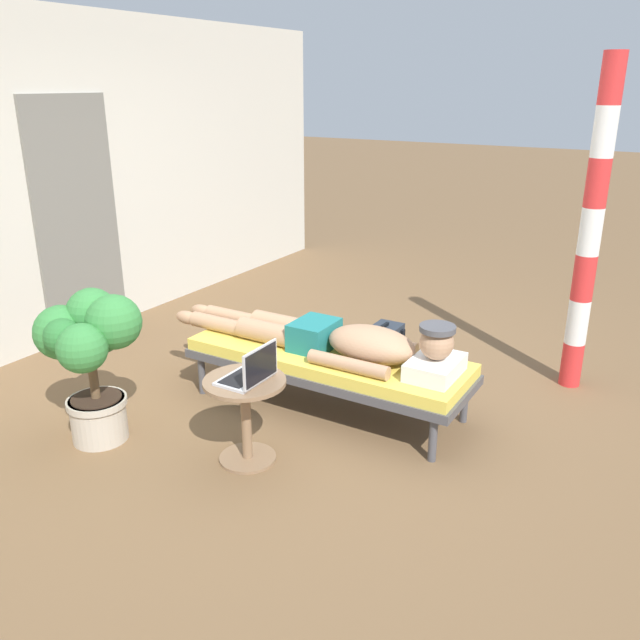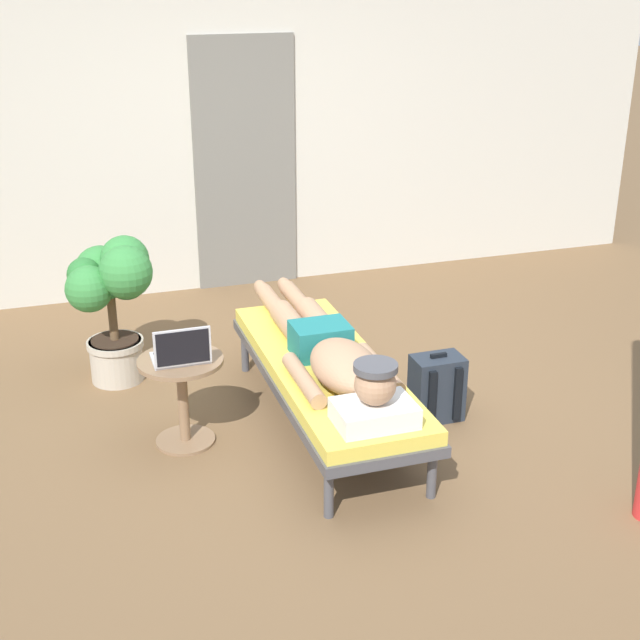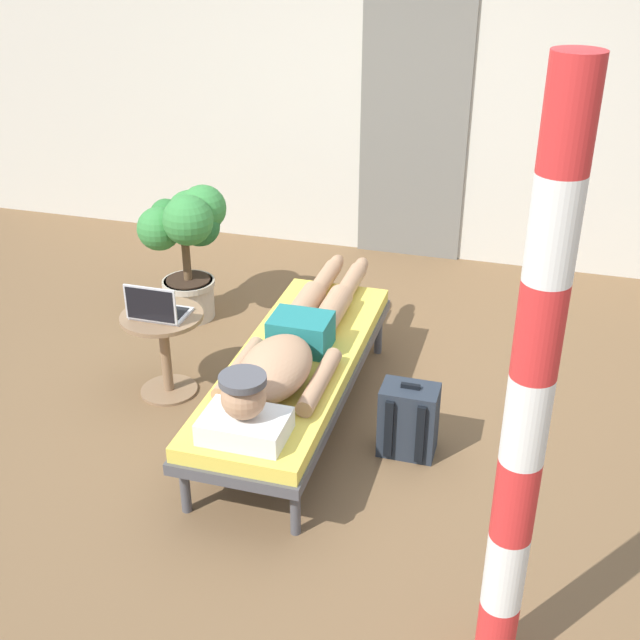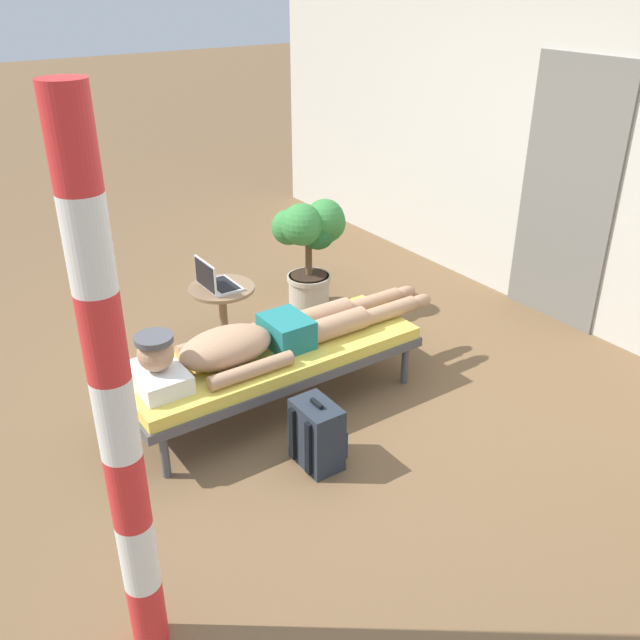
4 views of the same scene
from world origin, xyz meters
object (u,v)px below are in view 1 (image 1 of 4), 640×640
(laptop, at_px, (251,372))
(backpack, at_px, (383,352))
(lounge_chair, at_px, (327,361))
(person_reclining, at_px, (340,340))
(potted_plant, at_px, (90,346))
(porch_post, at_px, (590,231))
(side_table, at_px, (246,406))

(laptop, bearing_deg, backpack, -4.84)
(lounge_chair, height_order, person_reclining, person_reclining)
(person_reclining, xyz_separation_m, potted_plant, (-1.09, 1.12, 0.11))
(person_reclining, relative_size, potted_plant, 2.28)
(potted_plant, xyz_separation_m, porch_post, (2.33, -2.40, 0.53))
(person_reclining, xyz_separation_m, backpack, (0.66, -0.01, -0.32))
(porch_post, bearing_deg, potted_plant, 134.25)
(lounge_chair, height_order, backpack, backpack)
(laptop, bearing_deg, potted_plant, 104.77)
(laptop, distance_m, porch_post, 2.56)
(lounge_chair, bearing_deg, laptop, 178.75)
(side_table, distance_m, laptop, 0.23)
(person_reclining, relative_size, laptop, 7.00)
(laptop, height_order, backpack, laptop)
(lounge_chair, xyz_separation_m, side_table, (-0.83, 0.07, 0.01))
(laptop, bearing_deg, lounge_chair, -1.25)
(side_table, xyz_separation_m, porch_post, (2.07, -1.44, 0.80))
(laptop, height_order, potted_plant, potted_plant)
(lounge_chair, bearing_deg, person_reclining, -90.00)
(person_reclining, height_order, porch_post, porch_post)
(laptop, relative_size, potted_plant, 0.33)
(porch_post, bearing_deg, side_table, 145.15)
(lounge_chair, xyz_separation_m, person_reclining, (0.00, -0.10, 0.17))
(laptop, xyz_separation_m, potted_plant, (-0.27, 1.01, 0.04))
(side_table, xyz_separation_m, backpack, (1.49, -0.18, -0.16))
(lounge_chair, bearing_deg, backpack, -9.29)
(lounge_chair, distance_m, backpack, 0.69)
(lounge_chair, bearing_deg, potted_plant, 136.84)
(laptop, relative_size, backpack, 0.73)
(side_table, bearing_deg, person_reclining, -11.32)
(person_reclining, xyz_separation_m, porch_post, (1.24, -1.27, 0.64))
(person_reclining, distance_m, side_table, 0.86)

